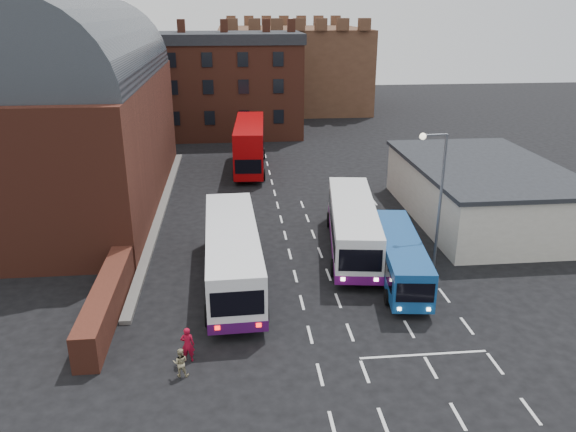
{
  "coord_description": "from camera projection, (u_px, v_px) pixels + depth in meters",
  "views": [
    {
      "loc": [
        -3.45,
        -24.31,
        15.14
      ],
      "look_at": [
        0.0,
        10.0,
        2.2
      ],
      "focal_mm": 35.0,
      "sensor_mm": 36.0,
      "label": 1
    }
  ],
  "objects": [
    {
      "name": "cream_building",
      "position": [
        482.0,
        191.0,
        41.98
      ],
      "size": [
        10.4,
        16.4,
        4.25
      ],
      "color": "beige",
      "rests_on": "ground"
    },
    {
      "name": "railway_station",
      "position": [
        76.0,
        109.0,
        43.72
      ],
      "size": [
        12.0,
        28.0,
        16.0
      ],
      "color": "#602B1E",
      "rests_on": "ground"
    },
    {
      "name": "bus_blue",
      "position": [
        400.0,
        255.0,
        32.63
      ],
      "size": [
        3.34,
        9.76,
        2.61
      ],
      "rotation": [
        0.0,
        0.0,
        3.02
      ],
      "color": "navy",
      "rests_on": "ground"
    },
    {
      "name": "brick_terrace",
      "position": [
        210.0,
        90.0,
        68.65
      ],
      "size": [
        22.0,
        10.0,
        11.0
      ],
      "primitive_type": "cube",
      "color": "brown",
      "rests_on": "ground"
    },
    {
      "name": "street_lamp",
      "position": [
        437.0,
        189.0,
        32.67
      ],
      "size": [
        1.73,
        0.44,
        8.5
      ],
      "rotation": [
        0.0,
        0.0,
        0.12
      ],
      "color": "slate",
      "rests_on": "ground"
    },
    {
      "name": "forecourt_wall",
      "position": [
        107.0,
        301.0,
        28.88
      ],
      "size": [
        1.2,
        10.0,
        1.8
      ],
      "primitive_type": "cube",
      "color": "#602B1E",
      "rests_on": "ground"
    },
    {
      "name": "pedestrian_beige",
      "position": [
        181.0,
        362.0,
        24.26
      ],
      "size": [
        0.7,
        0.57,
        1.35
      ],
      "primitive_type": "imported",
      "rotation": [
        0.0,
        0.0,
        3.05
      ],
      "color": "tan",
      "rests_on": "ground"
    },
    {
      "name": "bus_white_outbound",
      "position": [
        232.0,
        251.0,
        31.94
      ],
      "size": [
        3.47,
        12.68,
        3.44
      ],
      "rotation": [
        0.0,
        0.0,
        0.03
      ],
      "color": "white",
      "rests_on": "ground"
    },
    {
      "name": "bus_white_inbound",
      "position": [
        353.0,
        223.0,
        36.36
      ],
      "size": [
        4.32,
        12.18,
        3.25
      ],
      "rotation": [
        0.0,
        0.0,
        3.0
      ],
      "color": "white",
      "rests_on": "ground"
    },
    {
      "name": "castle_keep",
      "position": [
        290.0,
        68.0,
        88.23
      ],
      "size": [
        22.0,
        22.0,
        12.0
      ],
      "primitive_type": "cube",
      "color": "brown",
      "rests_on": "ground"
    },
    {
      "name": "ground",
      "position": [
        308.0,
        326.0,
        28.29
      ],
      "size": [
        180.0,
        180.0,
        0.0
      ],
      "primitive_type": "plane",
      "color": "black"
    },
    {
      "name": "pedestrian_red",
      "position": [
        188.0,
        344.0,
        25.23
      ],
      "size": [
        0.66,
        0.46,
        1.71
      ],
      "primitive_type": "imported",
      "rotation": [
        0.0,
        0.0,
        3.06
      ],
      "color": "maroon",
      "rests_on": "ground"
    },
    {
      "name": "bus_red_double",
      "position": [
        250.0,
        145.0,
        54.47
      ],
      "size": [
        3.49,
        11.82,
        4.67
      ],
      "rotation": [
        0.0,
        0.0,
        3.08
      ],
      "color": "#A60406",
      "rests_on": "ground"
    }
  ]
}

